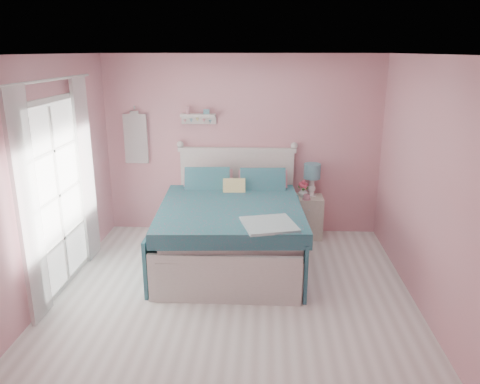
# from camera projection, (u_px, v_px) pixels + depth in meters

# --- Properties ---
(floor) EXTENTS (4.50, 4.50, 0.00)m
(floor) POSITION_uv_depth(u_px,v_px,m) (231.00, 305.00, 5.05)
(floor) COLOR beige
(floor) RESTS_ON ground
(room_shell) EXTENTS (4.50, 4.50, 4.50)m
(room_shell) POSITION_uv_depth(u_px,v_px,m) (230.00, 162.00, 4.58)
(room_shell) COLOR pink
(room_shell) RESTS_ON floor
(bed) EXTENTS (1.85, 2.26, 1.28)m
(bed) POSITION_uv_depth(u_px,v_px,m) (232.00, 230.00, 6.02)
(bed) COLOR silver
(bed) RESTS_ON floor
(nightstand) EXTENTS (0.42, 0.42, 0.61)m
(nightstand) POSITION_uv_depth(u_px,v_px,m) (307.00, 217.00, 6.83)
(nightstand) COLOR beige
(nightstand) RESTS_ON floor
(table_lamp) EXTENTS (0.24, 0.24, 0.48)m
(table_lamp) POSITION_uv_depth(u_px,v_px,m) (312.00, 174.00, 6.70)
(table_lamp) COLOR white
(table_lamp) RESTS_ON nightstand
(vase) EXTENTS (0.16, 0.16, 0.14)m
(vase) POSITION_uv_depth(u_px,v_px,m) (303.00, 192.00, 6.73)
(vase) COLOR white
(vase) RESTS_ON nightstand
(teacup) EXTENTS (0.12, 0.12, 0.08)m
(teacup) POSITION_uv_depth(u_px,v_px,m) (307.00, 197.00, 6.61)
(teacup) COLOR pink
(teacup) RESTS_ON nightstand
(roses) EXTENTS (0.14, 0.11, 0.12)m
(roses) POSITION_uv_depth(u_px,v_px,m) (303.00, 185.00, 6.69)
(roses) COLOR #DB4A66
(roses) RESTS_ON vase
(wall_shelf) EXTENTS (0.50, 0.15, 0.25)m
(wall_shelf) POSITION_uv_depth(u_px,v_px,m) (198.00, 116.00, 6.67)
(wall_shelf) COLOR silver
(wall_shelf) RESTS_ON room_shell
(hanging_dress) EXTENTS (0.34, 0.03, 0.72)m
(hanging_dress) POSITION_uv_depth(u_px,v_px,m) (136.00, 139.00, 6.80)
(hanging_dress) COLOR white
(hanging_dress) RESTS_ON room_shell
(french_door) EXTENTS (0.04, 1.32, 2.16)m
(french_door) POSITION_uv_depth(u_px,v_px,m) (58.00, 196.00, 5.22)
(french_door) COLOR silver
(french_door) RESTS_ON floor
(curtain_near) EXTENTS (0.04, 0.40, 2.32)m
(curtain_near) POSITION_uv_depth(u_px,v_px,m) (28.00, 209.00, 4.48)
(curtain_near) COLOR white
(curtain_near) RESTS_ON floor
(curtain_far) EXTENTS (0.04, 0.40, 2.32)m
(curtain_far) POSITION_uv_depth(u_px,v_px,m) (86.00, 171.00, 5.90)
(curtain_far) COLOR white
(curtain_far) RESTS_ON floor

